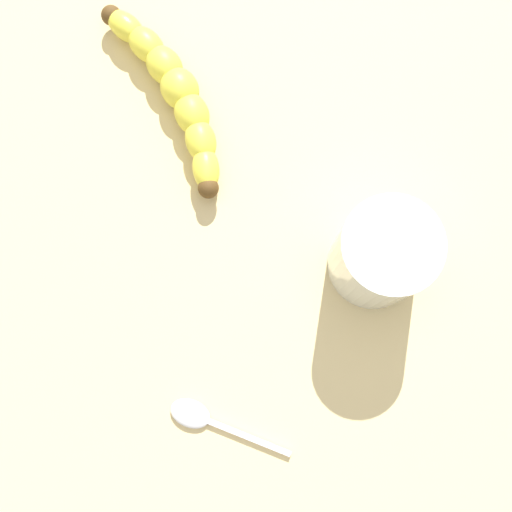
# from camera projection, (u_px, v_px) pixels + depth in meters

# --- Properties ---
(wooden_tabletop) EXTENTS (1.20, 1.20, 0.03)m
(wooden_tabletop) POSITION_uv_depth(u_px,v_px,m) (195.00, 279.00, 0.61)
(wooden_tabletop) COLOR #DAC185
(wooden_tabletop) RESTS_ON ground
(banana) EXTENTS (0.06, 0.21, 0.04)m
(banana) POSITION_uv_depth(u_px,v_px,m) (174.00, 92.00, 0.61)
(banana) COLOR yellow
(banana) RESTS_ON wooden_tabletop
(smoothie_glass) EXTENTS (0.08, 0.08, 0.10)m
(smoothie_glass) POSITION_uv_depth(u_px,v_px,m) (381.00, 256.00, 0.55)
(smoothie_glass) COLOR silver
(smoothie_glass) RESTS_ON wooden_tabletop
(teaspoon) EXTENTS (0.09, 0.09, 0.01)m
(teaspoon) POSITION_uv_depth(u_px,v_px,m) (198.00, 416.00, 0.57)
(teaspoon) COLOR silver
(teaspoon) RESTS_ON wooden_tabletop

